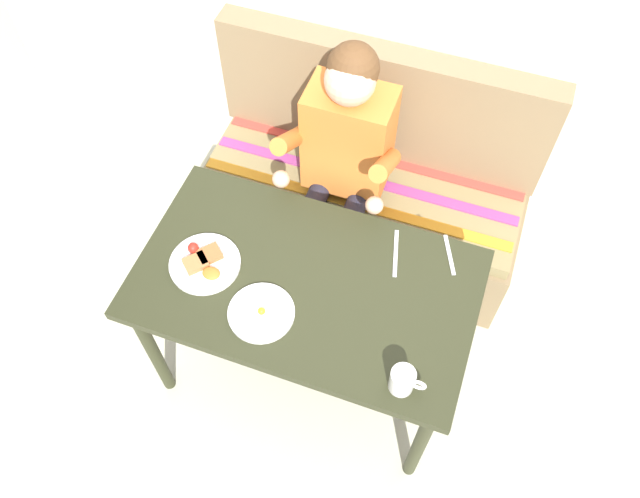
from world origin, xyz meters
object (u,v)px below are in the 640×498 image
Objects in this scene: table at (306,293)px; couch at (364,191)px; plate_eggs at (261,313)px; knife at (396,253)px; coffee_mug at (403,380)px; person at (343,155)px; fork at (449,255)px; plate_breakfast at (204,263)px.

table is 0.83× the size of couch.
table is at bearing 60.59° from plate_eggs.
plate_eggs reaches higher than knife.
coffee_mug is (0.42, -1.02, 0.45)m from couch.
person is 0.60m from fork.
table is 0.35m from knife.
plate_eggs is at bearing -23.35° from plate_breakfast.
couch is 6.31× the size of plate_eggs.
coffee_mug reaches higher than plate_eggs.
person reaches higher than plate_breakfast.
couch reaches higher than plate_eggs.
coffee_mug is (0.42, -0.26, 0.13)m from table.
plate_breakfast is 1.49× the size of fork.
table is 4.73× the size of plate_breakfast.
plate_eggs is 0.70m from fork.
plate_breakfast is at bearing -171.15° from table.
fork is (0.81, 0.33, -0.01)m from plate_breakfast.
person is 0.71m from plate_breakfast.
couch reaches higher than coffee_mug.
couch reaches higher than plate_breakfast.
person is at bearing 119.49° from coffee_mug.
couch is at bearing 108.77° from fork.
person is at bearing 124.56° from fork.
fork is at bearing 3.93° from knife.
knife is (0.27, 0.22, 0.08)m from table.
coffee_mug is (0.48, -0.85, 0.04)m from person.
table is 0.53m from fork.
plate_eggs is at bearing -146.60° from knife.
person is (-0.06, 0.59, 0.09)m from table.
knife is at bearing -48.81° from person.
couch is 12.20× the size of coffee_mug.
person reaches higher than knife.
plate_breakfast is at bearing 165.40° from coffee_mug.
plate_eggs is (-0.10, -0.94, 0.41)m from couch.
plate_eggs is 1.93× the size of coffee_mug.
fork is at bearing 39.30° from plate_eggs.
fork reaches higher than table.
knife is (-0.18, -0.06, 0.00)m from fork.
coffee_mug reaches higher than plate_breakfast.
couch is 8.47× the size of fork.
fork is at bearing -47.44° from couch.
couch is 0.73m from knife.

